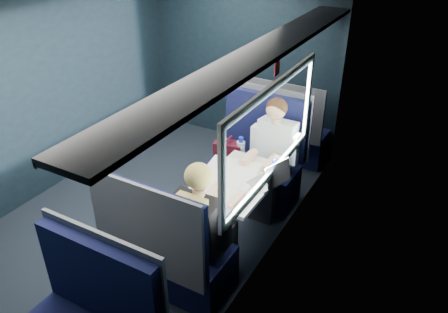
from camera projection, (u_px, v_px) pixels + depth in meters
The scene contains 12 objects.
ground at pixel (155, 210), 4.97m from camera, with size 2.80×4.20×0.01m, color black.
room_shell at pixel (145, 87), 4.23m from camera, with size 3.00×4.40×2.40m.
table at pixel (236, 186), 4.20m from camera, with size 0.62×1.00×0.74m.
seat_bay_near at pixel (256, 162), 5.07m from camera, with size 1.04×0.62×1.26m.
seat_bay_far at pixel (169, 253), 3.74m from camera, with size 1.04×0.62×1.26m.
seat_row_front at pixel (287, 132), 5.77m from camera, with size 1.04×0.51×1.16m.
man at pixel (272, 152), 4.68m from camera, with size 0.53×0.56×1.32m.
woman at pixel (203, 222), 3.61m from camera, with size 0.53×0.56×1.32m.
papers at pixel (226, 178), 4.18m from camera, with size 0.52×0.75×0.01m, color white.
laptop at pixel (272, 178), 4.06m from camera, with size 0.33×0.37×0.24m.
bottle_small at pixel (273, 169), 4.15m from camera, with size 0.06×0.06×0.20m.
cup at pixel (277, 161), 4.37m from camera, with size 0.08×0.08×0.10m, color white.
Camera 1 is at (2.65, -3.12, 2.99)m, focal length 35.00 mm.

